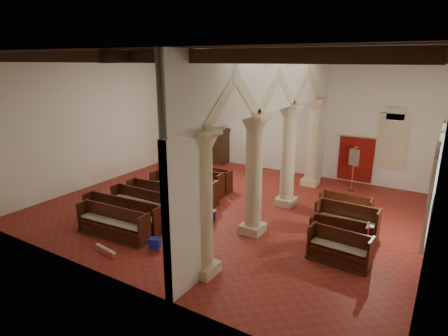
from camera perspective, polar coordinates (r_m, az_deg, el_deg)
floor at (r=15.15m, az=0.87°, el=-6.08°), size 14.00×14.00×0.00m
ceiling at (r=14.02m, az=0.98°, el=17.24°), size 14.00×14.00×0.00m
wall_back at (r=19.63m, az=9.92°, el=7.93°), size 14.00×0.02×6.00m
wall_front at (r=9.75m, az=-17.26°, el=-0.94°), size 14.00×0.02×6.00m
wall_left at (r=18.77m, az=-17.98°, el=7.02°), size 0.02×12.00×6.00m
wall_right at (r=12.40m, az=30.04°, el=1.18°), size 0.02×12.00×6.00m
ceiling_beams at (r=14.02m, az=0.97°, el=16.50°), size 13.80×11.80×0.30m
arcade at (r=13.38m, az=7.63°, el=6.67°), size 0.90×11.90×6.00m
window_right_a at (r=11.17m, az=29.06°, el=-4.46°), size 0.03×1.00×2.20m
window_right_b at (r=15.02m, az=29.92°, el=0.34°), size 0.03×1.00×2.20m
window_back at (r=18.54m, az=24.29°, el=3.74°), size 1.00×0.03×2.20m
pipe_organ at (r=21.52m, az=-2.02°, el=4.48°), size 2.10×0.85×4.40m
lectern at (r=20.39m, az=4.24°, el=1.52°), size 0.65×0.67×1.43m
dossal_curtain at (r=18.93m, az=19.43°, el=1.27°), size 1.80×0.07×2.17m
processional_banner at (r=17.77m, az=19.00°, el=-1.01°), size 0.47×0.60×2.09m
hymnal_box_a at (r=12.03m, az=-10.49°, el=-11.20°), size 0.41×0.37×0.33m
hymnal_box_b at (r=14.30m, az=-6.97°, el=-6.53°), size 0.32×0.26×0.30m
hymnal_box_c at (r=13.86m, az=-1.91°, el=-7.12°), size 0.40×0.37×0.32m
tube_heater_a at (r=12.28m, az=-17.55°, el=-11.68°), size 0.93×0.22×0.09m
tube_heater_b at (r=14.66m, az=-14.57°, el=-6.75°), size 0.86×0.27×0.09m
nave_pew_0 at (r=13.25m, az=-16.53°, el=-8.61°), size 2.77×0.86×1.03m
nave_pew_1 at (r=13.84m, az=-15.15°, el=-7.37°), size 3.28×0.90×1.05m
nave_pew_2 at (r=14.78m, az=-12.24°, el=-5.73°), size 2.88×0.65×0.97m
nave_pew_3 at (r=15.30m, az=-9.90°, el=-4.76°), size 2.83×0.86×1.01m
nave_pew_4 at (r=15.90m, az=-6.19°, el=-3.72°), size 3.17×0.78×1.07m
nave_pew_5 at (r=16.63m, az=-4.93°, el=-2.72°), size 3.00×0.91×1.12m
nave_pew_6 at (r=17.36m, az=-3.70°, el=-1.97°), size 3.16×0.74×1.03m
aisle_pew_0 at (r=11.68m, az=17.09°, el=-12.18°), size 1.83×0.79×1.01m
aisle_pew_1 at (r=12.40m, az=16.94°, el=-10.39°), size 1.76×0.79×1.02m
aisle_pew_2 at (r=13.32m, az=18.08°, el=-8.39°), size 2.04×0.77×1.14m
aisle_pew_3 at (r=14.43m, az=17.92°, el=-6.57°), size 1.82×0.71×1.05m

